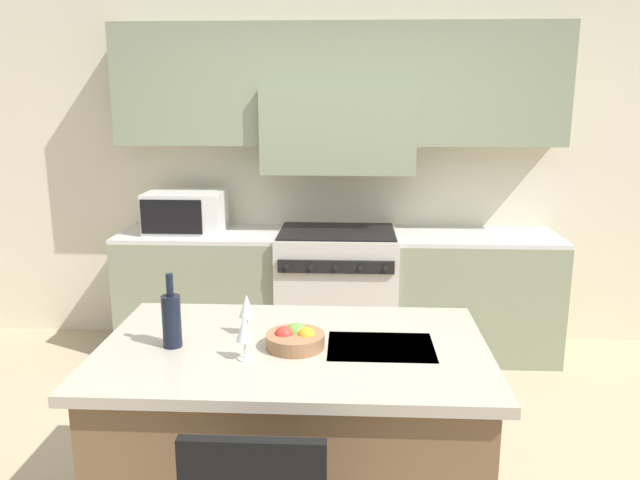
% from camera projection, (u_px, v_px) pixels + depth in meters
% --- Properties ---
extents(back_cabinetry, '(10.00, 0.46, 2.70)m').
position_uv_depth(back_cabinetry, '(339.00, 139.00, 4.67)').
color(back_cabinetry, beige).
rests_on(back_cabinetry, ground_plane).
extents(back_counter, '(3.22, 0.62, 0.92)m').
position_uv_depth(back_counter, '(337.00, 293.00, 4.68)').
color(back_counter, gray).
rests_on(back_counter, ground_plane).
extents(range_stove, '(0.87, 0.70, 0.94)m').
position_uv_depth(range_stove, '(337.00, 292.00, 4.65)').
color(range_stove, beige).
rests_on(range_stove, ground_plane).
extents(microwave, '(0.56, 0.40, 0.30)m').
position_uv_depth(microwave, '(185.00, 212.00, 4.59)').
color(microwave, silver).
rests_on(microwave, back_counter).
extents(kitchen_island, '(1.62, 1.00, 0.89)m').
position_uv_depth(kitchen_island, '(295.00, 440.00, 2.70)').
color(kitchen_island, brown).
rests_on(kitchen_island, ground_plane).
extents(wine_bottle, '(0.08, 0.08, 0.31)m').
position_uv_depth(wine_bottle, '(172.00, 319.00, 2.56)').
color(wine_bottle, black).
rests_on(wine_bottle, kitchen_island).
extents(wine_glass_near, '(0.07, 0.07, 0.18)m').
position_uv_depth(wine_glass_near, '(245.00, 330.00, 2.43)').
color(wine_glass_near, white).
rests_on(wine_glass_near, kitchen_island).
extents(wine_glass_far, '(0.07, 0.07, 0.18)m').
position_uv_depth(wine_glass_far, '(247.00, 307.00, 2.70)').
color(wine_glass_far, white).
rests_on(wine_glass_far, kitchen_island).
extents(fruit_bowl, '(0.24, 0.24, 0.09)m').
position_uv_depth(fruit_bowl, '(295.00, 339.00, 2.57)').
color(fruit_bowl, '#996B47').
rests_on(fruit_bowl, kitchen_island).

